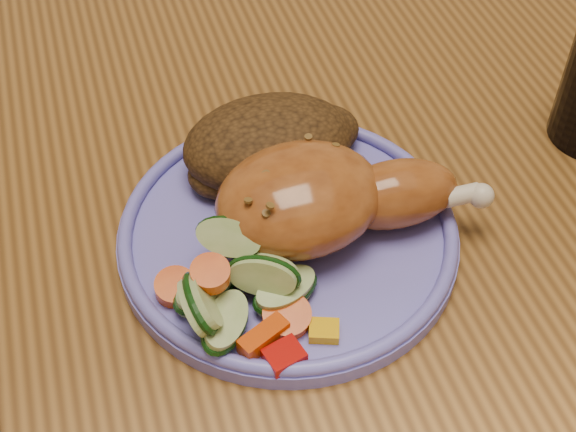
{
  "coord_description": "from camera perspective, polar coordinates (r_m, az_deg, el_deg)",
  "views": [
    {
      "loc": [
        -0.14,
        -0.43,
        1.18
      ],
      "look_at": [
        -0.03,
        -0.08,
        0.78
      ],
      "focal_mm": 50.0,
      "sensor_mm": 36.0,
      "label": 1
    }
  ],
  "objects": [
    {
      "name": "plate_rim",
      "position": [
        0.55,
        0.0,
        -0.7
      ],
      "size": [
        0.23,
        0.23,
        0.01
      ],
      "primitive_type": "torus",
      "color": "#6661C9",
      "rests_on": "plate"
    },
    {
      "name": "plate",
      "position": [
        0.56,
        0.0,
        -1.44
      ],
      "size": [
        0.24,
        0.24,
        0.01
      ],
      "primitive_type": "cylinder",
      "color": "#6661C9",
      "rests_on": "dining_table"
    },
    {
      "name": "chicken_leg",
      "position": [
        0.54,
        2.52,
        1.31
      ],
      "size": [
        0.19,
        0.1,
        0.06
      ],
      "color": "#9F5521",
      "rests_on": "plate"
    },
    {
      "name": "rice_pilaf",
      "position": [
        0.59,
        -1.15,
        5.15
      ],
      "size": [
        0.14,
        0.09,
        0.06
      ],
      "color": "#412910",
      "rests_on": "plate"
    },
    {
      "name": "vegetable_pile",
      "position": [
        0.5,
        -3.64,
        -5.32
      ],
      "size": [
        0.11,
        0.12,
        0.05
      ],
      "color": "#A50A05",
      "rests_on": "plate"
    },
    {
      "name": "chair_far",
      "position": [
        1.27,
        -8.3,
        14.5
      ],
      "size": [
        0.42,
        0.42,
        0.91
      ],
      "color": "#4C2D16",
      "rests_on": "ground"
    },
    {
      "name": "dining_table",
      "position": [
        0.68,
        0.53,
        -0.79
      ],
      "size": [
        0.9,
        1.4,
        0.75
      ],
      "color": "brown",
      "rests_on": "ground"
    }
  ]
}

